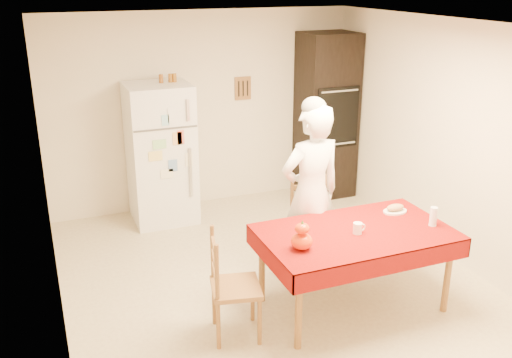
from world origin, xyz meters
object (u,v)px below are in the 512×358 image
seated_woman (311,194)px  pumpkin_lower (302,241)px  chair_far (311,220)px  chair_left (228,282)px  coffee_mug (358,228)px  wine_glass (433,216)px  bread_plate (395,211)px  oven_cabinet (326,116)px  dining_table (355,238)px  refrigerator (161,154)px

seated_woman → pumpkin_lower: bearing=52.9°
chair_far → pumpkin_lower: bearing=-114.9°
chair_left → coffee_mug: (1.19, -0.04, 0.30)m
seated_woman → coffee_mug: (0.11, -0.69, -0.09)m
wine_glass → bread_plate: bearing=110.2°
oven_cabinet → chair_left: 3.60m
bread_plate → dining_table: bearing=-158.2°
seated_woman → wine_glass: (0.83, -0.80, -0.05)m
dining_table → bread_plate: bearing=21.8°
chair_far → wine_glass: bearing=-49.4°
coffee_mug → bread_plate: size_ratio=0.42×
oven_cabinet → seated_woman: size_ratio=1.23×
oven_cabinet → chair_left: oven_cabinet is taller
coffee_mug → pumpkin_lower: 0.59m
oven_cabinet → dining_table: 2.93m
refrigerator → oven_cabinet: size_ratio=0.77×
oven_cabinet → dining_table: bearing=-113.0°
oven_cabinet → pumpkin_lower: bearing=-121.7°
seated_woman → wine_glass: size_ratio=10.19×
coffee_mug → refrigerator: bearing=113.0°
chair_far → seated_woman: (-0.14, -0.23, 0.39)m
refrigerator → chair_left: bearing=-91.2°
refrigerator → coffee_mug: refrigerator is taller
dining_table → pumpkin_lower: size_ratio=9.28×
refrigerator → oven_cabinet: (2.28, 0.05, 0.25)m
dining_table → pumpkin_lower: pumpkin_lower is taller
dining_table → wine_glass: (0.71, -0.15, 0.16)m
oven_cabinet → chair_left: (-2.33, -2.67, -0.59)m
dining_table → coffee_mug: (-0.02, -0.05, 0.12)m
dining_table → coffee_mug: 0.13m
seated_woman → bread_plate: bearing=143.5°
refrigerator → dining_table: 2.87m
chair_far → bread_plate: size_ratio=3.96×
seated_woman → coffee_mug: size_ratio=17.94×
dining_table → pumpkin_lower: (-0.60, -0.13, 0.14)m
chair_left → pumpkin_lower: chair_left is taller
seated_woman → pumpkin_lower: 0.91m
pumpkin_lower → chair_left: bearing=168.3°
chair_left → seated_woman: (1.08, 0.65, 0.39)m
coffee_mug → wine_glass: wine_glass is taller
oven_cabinet → wine_glass: bearing=-98.5°
coffee_mug → chair_left: bearing=177.9°
seated_woman → bread_plate: 0.82m
seated_woman → coffee_mug: 0.70m
bread_plate → refrigerator: bearing=125.7°
wine_glass → bread_plate: (-0.14, 0.38, -0.08)m
chair_left → seated_woman: seated_woman is taller
oven_cabinet → bread_plate: bearing=-103.0°
refrigerator → seated_woman: seated_woman is taller
refrigerator → seated_woman: (1.03, -1.98, 0.05)m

